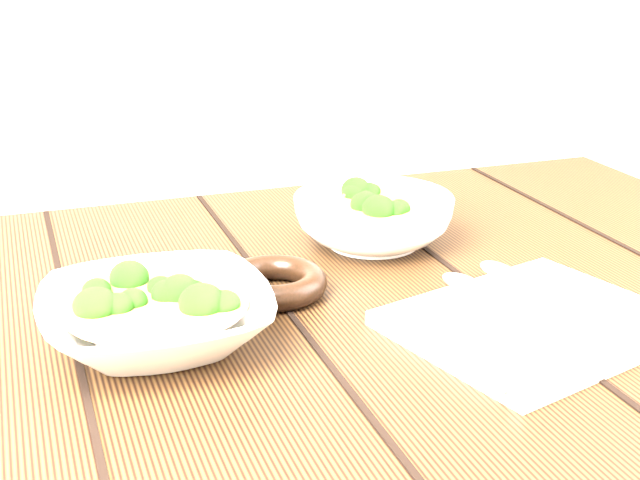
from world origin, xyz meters
TOP-DOWN VIEW (x-y plane):
  - table at (0.00, 0.00)m, footprint 1.20×0.80m
  - soup_bowl_front at (-0.15, -0.03)m, footprint 0.21×0.21m
  - soup_bowl_back at (0.13, 0.14)m, footprint 0.23×0.23m
  - trivet at (-0.02, 0.04)m, footprint 0.14×0.14m
  - napkin at (0.18, -0.12)m, footprint 0.28×0.25m
  - spoon_left at (0.16, -0.07)m, footprint 0.05×0.20m
  - spoon_right at (0.20, -0.05)m, footprint 0.03×0.20m

SIDE VIEW (x-z plane):
  - table at x=0.00m, z-range 0.26..1.01m
  - napkin at x=0.18m, z-range 0.75..0.76m
  - trivet at x=-0.02m, z-range 0.75..0.78m
  - spoon_left at x=0.16m, z-range 0.76..0.77m
  - spoon_right at x=0.20m, z-range 0.76..0.77m
  - soup_bowl_front at x=-0.15m, z-range 0.75..0.81m
  - soup_bowl_back at x=0.13m, z-range 0.75..0.81m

